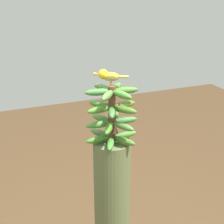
# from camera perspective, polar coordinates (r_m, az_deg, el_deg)

# --- Properties ---
(banana_tree) EXTENTS (0.23, 0.23, 1.22)m
(banana_tree) POSITION_cam_1_polar(r_m,az_deg,el_deg) (2.26, 0.00, -19.11)
(banana_tree) COLOR #5B663D
(banana_tree) RESTS_ON ground
(banana_bunch) EXTENTS (0.31, 0.33, 0.35)m
(banana_bunch) POSITION_cam_1_polar(r_m,az_deg,el_deg) (1.85, 0.02, -0.51)
(banana_bunch) COLOR brown
(banana_bunch) RESTS_ON banana_tree
(perched_bird) EXTENTS (0.11, 0.18, 0.09)m
(perched_bird) POSITION_cam_1_polar(r_m,az_deg,el_deg) (1.81, -0.73, 6.50)
(perched_bird) COLOR #C68933
(perched_bird) RESTS_ON banana_bunch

